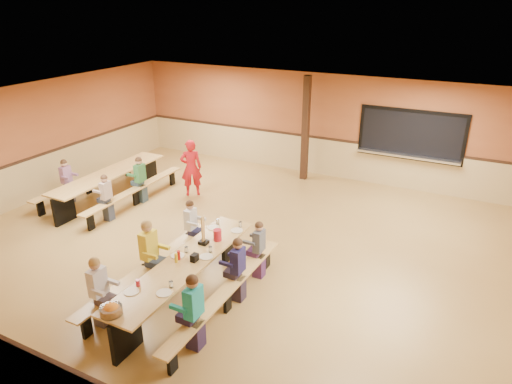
% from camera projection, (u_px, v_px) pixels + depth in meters
% --- Properties ---
extents(ground, '(12.00, 12.00, 0.00)m').
position_uv_depth(ground, '(237.00, 246.00, 9.84)').
color(ground, olive).
rests_on(ground, ground).
extents(room_envelope, '(12.04, 10.04, 3.02)m').
position_uv_depth(room_envelope, '(237.00, 217.00, 9.57)').
color(room_envelope, '#96512B').
rests_on(room_envelope, ground).
extents(kitchen_pass_through, '(2.78, 0.28, 1.38)m').
position_uv_depth(kitchen_pass_through, '(411.00, 137.00, 12.24)').
color(kitchen_pass_through, black).
rests_on(kitchen_pass_through, ground).
extents(structural_post, '(0.18, 0.18, 3.00)m').
position_uv_depth(structural_post, '(306.00, 129.00, 12.95)').
color(structural_post, black).
rests_on(structural_post, ground).
extents(cafeteria_table_main, '(1.91, 3.70, 0.74)m').
position_uv_depth(cafeteria_table_main, '(186.00, 272.00, 7.93)').
color(cafeteria_table_main, tan).
rests_on(cafeteria_table_main, ground).
extents(cafeteria_table_second, '(1.91, 3.70, 0.74)m').
position_uv_depth(cafeteria_table_second, '(110.00, 180.00, 11.94)').
color(cafeteria_table_second, tan).
rests_on(cafeteria_table_second, ground).
extents(seated_child_white_left, '(0.38, 0.31, 1.23)m').
position_uv_depth(seated_child_white_left, '(99.00, 292.00, 7.25)').
color(seated_child_white_left, silver).
rests_on(seated_child_white_left, ground).
extents(seated_adult_yellow, '(0.42, 0.34, 1.31)m').
position_uv_depth(seated_adult_yellow, '(149.00, 254.00, 8.26)').
color(seated_adult_yellow, yellow).
rests_on(seated_adult_yellow, ground).
extents(seated_child_grey_left, '(0.35, 0.28, 1.16)m').
position_uv_depth(seated_child_grey_left, '(191.00, 227.00, 9.37)').
color(seated_child_grey_left, white).
rests_on(seated_child_grey_left, ground).
extents(seated_child_teal_right, '(0.39, 0.32, 1.26)m').
position_uv_depth(seated_child_teal_right, '(194.00, 313.00, 6.76)').
color(seated_child_teal_right, teal).
rests_on(seated_child_teal_right, ground).
extents(seated_child_navy_right, '(0.36, 0.30, 1.19)m').
position_uv_depth(seated_child_navy_right, '(238.00, 270.00, 7.87)').
color(seated_child_navy_right, '#1E1B4C').
rests_on(seated_child_navy_right, ground).
extents(seated_child_char_right, '(0.34, 0.28, 1.14)m').
position_uv_depth(seated_child_char_right, '(259.00, 250.00, 8.55)').
color(seated_child_char_right, '#4D5057').
rests_on(seated_child_char_right, ground).
extents(seated_child_purple_sec, '(0.34, 0.28, 1.16)m').
position_uv_depth(seated_child_purple_sec, '(67.00, 182.00, 11.72)').
color(seated_child_purple_sec, '#875A7B').
rests_on(seated_child_purple_sec, ground).
extents(seated_child_green_sec, '(0.37, 0.30, 1.20)m').
position_uv_depth(seated_child_green_sec, '(141.00, 180.00, 11.77)').
color(seated_child_green_sec, '#32733C').
rests_on(seated_child_green_sec, ground).
extents(seated_child_tan_sec, '(0.33, 0.27, 1.14)m').
position_uv_depth(seated_child_tan_sec, '(107.00, 198.00, 10.78)').
color(seated_child_tan_sec, '#B19B8C').
rests_on(seated_child_tan_sec, ground).
extents(standing_woman, '(0.67, 0.64, 1.55)m').
position_uv_depth(standing_woman, '(191.00, 168.00, 12.11)').
color(standing_woman, red).
rests_on(standing_woman, ground).
extents(punch_pitcher, '(0.16, 0.16, 0.22)m').
position_uv_depth(punch_pitcher, '(217.00, 235.00, 8.51)').
color(punch_pitcher, '#B61828').
rests_on(punch_pitcher, cafeteria_table_main).
extents(chip_bowl, '(0.32, 0.32, 0.15)m').
position_uv_depth(chip_bowl, '(111.00, 310.00, 6.52)').
color(chip_bowl, '#F5A626').
rests_on(chip_bowl, cafeteria_table_main).
extents(napkin_dispenser, '(0.10, 0.14, 0.13)m').
position_uv_depth(napkin_dispenser, '(194.00, 258.00, 7.85)').
color(napkin_dispenser, black).
rests_on(napkin_dispenser, cafeteria_table_main).
extents(condiment_mustard, '(0.06, 0.06, 0.17)m').
position_uv_depth(condiment_mustard, '(176.00, 258.00, 7.81)').
color(condiment_mustard, yellow).
rests_on(condiment_mustard, cafeteria_table_main).
extents(condiment_ketchup, '(0.06, 0.06, 0.17)m').
position_uv_depth(condiment_ketchup, '(179.00, 255.00, 7.89)').
color(condiment_ketchup, '#B2140F').
rests_on(condiment_ketchup, cafeteria_table_main).
extents(table_paddle, '(0.16, 0.16, 0.56)m').
position_uv_depth(table_paddle, '(203.00, 237.00, 8.38)').
color(table_paddle, black).
rests_on(table_paddle, cafeteria_table_main).
extents(place_settings, '(0.65, 3.30, 0.11)m').
position_uv_depth(place_settings, '(185.00, 259.00, 7.82)').
color(place_settings, beige).
rests_on(place_settings, cafeteria_table_main).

